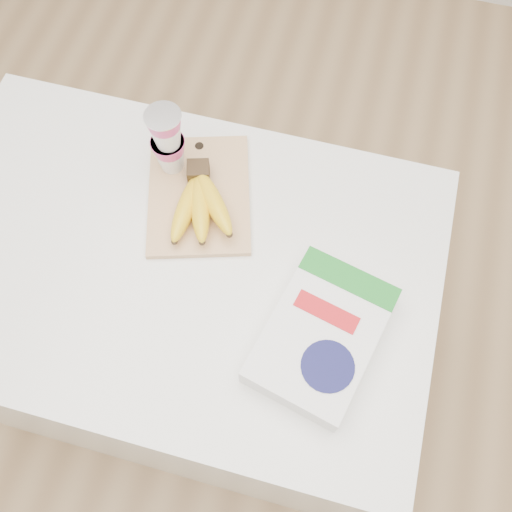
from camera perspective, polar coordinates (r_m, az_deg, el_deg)
The scene contains 6 objects.
room at distance 0.79m, azimuth -13.49°, elevation 15.65°, with size 4.00×4.00×4.00m.
table at distance 1.60m, azimuth -6.39°, elevation -6.58°, with size 1.12×0.75×0.84m, color silver.
cutting_board at distance 1.27m, azimuth -5.70°, elevation 6.13°, with size 0.22×0.30×0.02m, color #E9C080.
bananas at distance 1.22m, azimuth -5.63°, elevation 5.32°, with size 0.16×0.21×0.07m.
yogurt_stack at distance 1.23m, azimuth -8.85°, elevation 11.39°, with size 0.08×0.08×0.18m.
cereal_box at distance 1.11m, azimuth 6.57°, elevation -7.88°, with size 0.26×0.33×0.07m.
Camera 1 is at (0.30, -0.44, 1.93)m, focal length 40.00 mm.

